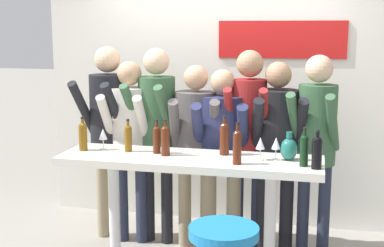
{
  "coord_description": "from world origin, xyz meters",
  "views": [
    {
      "loc": [
        0.95,
        -3.97,
        1.99
      ],
      "look_at": [
        0.0,
        0.09,
        1.25
      ],
      "focal_mm": 50.0,
      "sensor_mm": 36.0,
      "label": 1
    }
  ],
  "objects_px": {
    "tasting_table": "(189,178)",
    "wine_glass_1": "(260,144)",
    "wine_bottle_2": "(83,135)",
    "wine_bottle_7": "(128,137)",
    "wine_bottle_4": "(317,151)",
    "wine_bottle_3": "(224,137)",
    "wine_bottle_0": "(157,138)",
    "person_right": "(249,126)",
    "wine_bottle_5": "(304,149)",
    "person_center_left": "(156,123)",
    "wine_bottle_6": "(165,139)",
    "wine_glass_2": "(276,144)",
    "person_far_right": "(277,138)",
    "decorative_vase": "(289,149)",
    "person_left": "(130,132)",
    "person_far_left": "(108,121)",
    "person_center": "(196,137)",
    "person_center_right": "(222,142)",
    "person_rightmost": "(316,133)",
    "wine_glass_0": "(103,135)",
    "wine_bottle_1": "(237,145)"
  },
  "relations": [
    {
      "from": "tasting_table",
      "to": "wine_glass_1",
      "type": "height_order",
      "value": "wine_glass_1"
    },
    {
      "from": "wine_bottle_2",
      "to": "wine_bottle_7",
      "type": "height_order",
      "value": "wine_bottle_2"
    },
    {
      "from": "wine_bottle_4",
      "to": "wine_bottle_3",
      "type": "bearing_deg",
      "value": 158.7
    },
    {
      "from": "tasting_table",
      "to": "wine_bottle_0",
      "type": "xyz_separation_m",
      "value": [
        -0.28,
        0.06,
        0.29
      ]
    },
    {
      "from": "wine_glass_1",
      "to": "person_right",
      "type": "bearing_deg",
      "value": 105.34
    },
    {
      "from": "wine_bottle_5",
      "to": "wine_bottle_7",
      "type": "relative_size",
      "value": 1.08
    },
    {
      "from": "person_center_left",
      "to": "wine_bottle_5",
      "type": "distance_m",
      "value": 1.51
    },
    {
      "from": "wine_bottle_6",
      "to": "wine_glass_2",
      "type": "height_order",
      "value": "wine_bottle_6"
    },
    {
      "from": "wine_bottle_5",
      "to": "person_far_right",
      "type": "bearing_deg",
      "value": 109.77
    },
    {
      "from": "decorative_vase",
      "to": "person_left",
      "type": "bearing_deg",
      "value": 161.14
    },
    {
      "from": "person_left",
      "to": "wine_bottle_6",
      "type": "distance_m",
      "value": 0.76
    },
    {
      "from": "decorative_vase",
      "to": "person_far_left",
      "type": "bearing_deg",
      "value": 162.3
    },
    {
      "from": "decorative_vase",
      "to": "wine_bottle_7",
      "type": "bearing_deg",
      "value": -179.63
    },
    {
      "from": "person_center",
      "to": "wine_bottle_6",
      "type": "relative_size",
      "value": 5.76
    },
    {
      "from": "person_center_right",
      "to": "wine_bottle_0",
      "type": "xyz_separation_m",
      "value": [
        -0.44,
        -0.51,
        0.11
      ]
    },
    {
      "from": "decorative_vase",
      "to": "wine_bottle_5",
      "type": "bearing_deg",
      "value": -53.98
    },
    {
      "from": "person_right",
      "to": "wine_bottle_0",
      "type": "relative_size",
      "value": 6.61
    },
    {
      "from": "person_far_right",
      "to": "person_rightmost",
      "type": "distance_m",
      "value": 0.34
    },
    {
      "from": "wine_bottle_4",
      "to": "wine_glass_2",
      "type": "bearing_deg",
      "value": 147.34
    },
    {
      "from": "wine_bottle_5",
      "to": "wine_bottle_6",
      "type": "height_order",
      "value": "wine_bottle_6"
    },
    {
      "from": "person_center_left",
      "to": "wine_bottle_7",
      "type": "height_order",
      "value": "person_center_left"
    },
    {
      "from": "wine_glass_1",
      "to": "wine_glass_0",
      "type": "bearing_deg",
      "value": 177.29
    },
    {
      "from": "wine_bottle_3",
      "to": "wine_glass_1",
      "type": "xyz_separation_m",
      "value": [
        0.3,
        -0.11,
        -0.02
      ]
    },
    {
      "from": "person_right",
      "to": "person_rightmost",
      "type": "relative_size",
      "value": 1.02
    },
    {
      "from": "person_center_left",
      "to": "wine_bottle_3",
      "type": "xyz_separation_m",
      "value": [
        0.71,
        -0.48,
        0.0
      ]
    },
    {
      "from": "wine_bottle_5",
      "to": "decorative_vase",
      "type": "xyz_separation_m",
      "value": [
        -0.12,
        0.16,
        -0.04
      ]
    },
    {
      "from": "person_far_left",
      "to": "wine_glass_0",
      "type": "distance_m",
      "value": 0.55
    },
    {
      "from": "tasting_table",
      "to": "wine_bottle_1",
      "type": "distance_m",
      "value": 0.53
    },
    {
      "from": "tasting_table",
      "to": "person_left",
      "type": "relative_size",
      "value": 1.21
    },
    {
      "from": "person_center_left",
      "to": "wine_bottle_1",
      "type": "xyz_separation_m",
      "value": [
        0.86,
        -0.76,
        -0.0
      ]
    },
    {
      "from": "person_center",
      "to": "person_far_right",
      "type": "relative_size",
      "value": 0.98
    },
    {
      "from": "wine_bottle_7",
      "to": "person_rightmost",
      "type": "bearing_deg",
      "value": 18.92
    },
    {
      "from": "person_center_left",
      "to": "person_right",
      "type": "bearing_deg",
      "value": 8.18
    },
    {
      "from": "person_center",
      "to": "person_right",
      "type": "height_order",
      "value": "person_right"
    },
    {
      "from": "wine_bottle_0",
      "to": "tasting_table",
      "type": "bearing_deg",
      "value": -11.28
    },
    {
      "from": "wine_bottle_4",
      "to": "tasting_table",
      "type": "bearing_deg",
      "value": 171.52
    },
    {
      "from": "person_center_left",
      "to": "wine_bottle_0",
      "type": "distance_m",
      "value": 0.59
    },
    {
      "from": "person_far_left",
      "to": "wine_bottle_6",
      "type": "relative_size",
      "value": 6.3
    },
    {
      "from": "tasting_table",
      "to": "wine_bottle_5",
      "type": "xyz_separation_m",
      "value": [
        0.88,
        -0.09,
        0.3
      ]
    },
    {
      "from": "person_center_right",
      "to": "wine_bottle_5",
      "type": "relative_size",
      "value": 5.69
    },
    {
      "from": "wine_bottle_4",
      "to": "wine_glass_0",
      "type": "xyz_separation_m",
      "value": [
        -1.73,
        0.23,
        -0.01
      ]
    },
    {
      "from": "wine_bottle_5",
      "to": "person_right",
      "type": "bearing_deg",
      "value": 124.46
    },
    {
      "from": "person_left",
      "to": "wine_bottle_0",
      "type": "height_order",
      "value": "person_left"
    },
    {
      "from": "person_center_right",
      "to": "wine_bottle_4",
      "type": "distance_m",
      "value": 1.09
    },
    {
      "from": "person_far_left",
      "to": "person_rightmost",
      "type": "distance_m",
      "value": 1.89
    },
    {
      "from": "person_left",
      "to": "wine_bottle_4",
      "type": "height_order",
      "value": "person_left"
    },
    {
      "from": "person_far_right",
      "to": "decorative_vase",
      "type": "bearing_deg",
      "value": -85.49
    },
    {
      "from": "person_center",
      "to": "wine_bottle_3",
      "type": "xyz_separation_m",
      "value": [
        0.34,
        -0.47,
        0.11
      ]
    },
    {
      "from": "person_center",
      "to": "wine_bottle_2",
      "type": "xyz_separation_m",
      "value": [
        -0.82,
        -0.59,
        0.09
      ]
    },
    {
      "from": "person_far_left",
      "to": "wine_bottle_1",
      "type": "xyz_separation_m",
      "value": [
        1.32,
        -0.75,
        -0.01
      ]
    }
  ]
}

